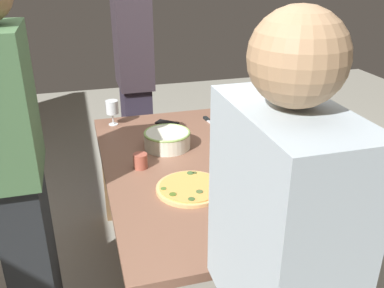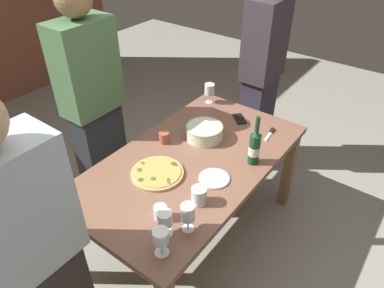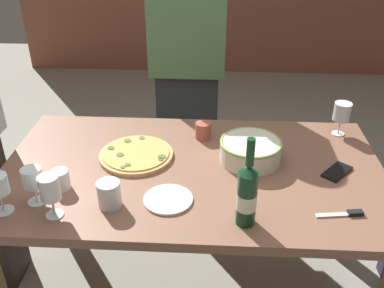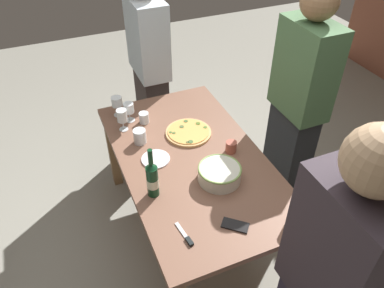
% 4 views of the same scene
% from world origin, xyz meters
% --- Properties ---
extents(dining_table, '(1.60, 0.90, 0.75)m').
position_xyz_m(dining_table, '(0.00, 0.00, 0.66)').
color(dining_table, brown).
rests_on(dining_table, ground).
extents(pizza, '(0.32, 0.32, 0.03)m').
position_xyz_m(pizza, '(-0.25, 0.08, 0.76)').
color(pizza, '#E0AC6C').
rests_on(pizza, dining_table).
extents(serving_bowl, '(0.26, 0.26, 0.10)m').
position_xyz_m(serving_bowl, '(0.24, 0.08, 0.80)').
color(serving_bowl, silver).
rests_on(serving_bowl, dining_table).
extents(wine_bottle, '(0.07, 0.07, 0.34)m').
position_xyz_m(wine_bottle, '(0.20, -0.33, 0.87)').
color(wine_bottle, '#123B20').
rests_on(wine_bottle, dining_table).
extents(wine_glass_by_bottle, '(0.08, 0.08, 0.15)m').
position_xyz_m(wine_glass_by_bottle, '(-0.56, -0.26, 0.85)').
color(wine_glass_by_bottle, white).
rests_on(wine_glass_by_bottle, dining_table).
extents(wine_glass_far_left, '(0.07, 0.07, 0.16)m').
position_xyz_m(wine_glass_far_left, '(-0.47, -0.33, 0.86)').
color(wine_glass_far_left, white).
rests_on(wine_glass_far_left, dining_table).
extents(wine_glass_far_right, '(0.08, 0.08, 0.16)m').
position_xyz_m(wine_glass_far_right, '(0.68, 0.34, 0.86)').
color(wine_glass_far_right, white).
rests_on(wine_glass_far_right, dining_table).
extents(cup_amber, '(0.09, 0.09, 0.10)m').
position_xyz_m(cup_amber, '(-0.29, -0.26, 0.80)').
color(cup_amber, white).
rests_on(cup_amber, dining_table).
extents(cup_ceramic, '(0.07, 0.07, 0.08)m').
position_xyz_m(cup_ceramic, '(-0.50, -0.17, 0.79)').
color(cup_ceramic, white).
rests_on(cup_ceramic, dining_table).
extents(cup_spare, '(0.07, 0.07, 0.08)m').
position_xyz_m(cup_spare, '(0.04, 0.26, 0.79)').
color(cup_spare, '#A75341').
rests_on(cup_spare, dining_table).
extents(side_plate, '(0.19, 0.19, 0.01)m').
position_xyz_m(side_plate, '(-0.08, -0.22, 0.76)').
color(side_plate, white).
rests_on(side_plate, dining_table).
extents(cell_phone, '(0.15, 0.15, 0.01)m').
position_xyz_m(cell_phone, '(0.60, 0.00, 0.76)').
color(cell_phone, black).
rests_on(cell_phone, dining_table).
extents(pizza_knife, '(0.17, 0.04, 0.02)m').
position_xyz_m(pizza_knife, '(0.57, -0.27, 0.76)').
color(pizza_knife, silver).
rests_on(pizza_knife, dining_table).
extents(person_host, '(0.42, 0.24, 1.74)m').
position_xyz_m(person_host, '(-0.07, 0.84, 0.89)').
color(person_host, '#222629').
rests_on(person_host, ground).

